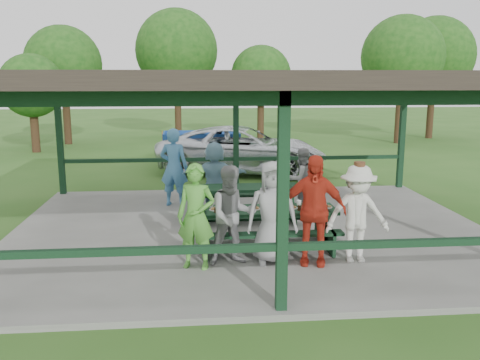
{
  "coord_description": "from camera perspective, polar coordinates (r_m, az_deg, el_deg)",
  "views": [
    {
      "loc": [
        -1.15,
        -10.28,
        3.25
      ],
      "look_at": [
        -0.25,
        -0.3,
        1.22
      ],
      "focal_mm": 38.0,
      "sensor_mm": 36.0,
      "label": 1
    }
  ],
  "objects": [
    {
      "name": "contestant_grey_left",
      "position": [
        8.63,
        -0.85,
        -4.0
      ],
      "size": [
        0.94,
        0.8,
        1.71
      ],
      "primitive_type": "imported",
      "rotation": [
        0.0,
        0.0,
        0.19
      ],
      "color": "gray",
      "rests_on": "concrete_slab"
    },
    {
      "name": "spectator_grey",
      "position": [
        12.31,
        6.88,
        0.11
      ],
      "size": [
        0.89,
        0.79,
        1.5
      ],
      "primitive_type": "imported",
      "rotation": [
        0.0,
        0.0,
        3.51
      ],
      "color": "gray",
      "rests_on": "concrete_slab"
    },
    {
      "name": "pavilion_structure",
      "position": [
        10.35,
        1.28,
        10.97
      ],
      "size": [
        10.6,
        8.6,
        3.24
      ],
      "color": "black",
      "rests_on": "concrete_slab"
    },
    {
      "name": "ground",
      "position": [
        10.85,
        1.2,
        -6.02
      ],
      "size": [
        90.0,
        90.0,
        0.0
      ],
      "primitive_type": "plane",
      "color": "#2B591B",
      "rests_on": "ground"
    },
    {
      "name": "pickup_truck",
      "position": [
        17.58,
        0.26,
        3.43
      ],
      "size": [
        6.25,
        3.99,
        1.6
      ],
      "primitive_type": "imported",
      "rotation": [
        0.0,
        0.0,
        1.32
      ],
      "color": "silver",
      "rests_on": "ground"
    },
    {
      "name": "tree_far_left",
      "position": [
        26.56,
        -19.22,
        12.18
      ],
      "size": [
        3.67,
        3.67,
        5.74
      ],
      "color": "#342515",
      "rests_on": "ground"
    },
    {
      "name": "contestant_red",
      "position": [
        8.7,
        8.21,
        -3.36
      ],
      "size": [
        1.19,
        0.72,
        1.9
      ],
      "primitive_type": "imported",
      "rotation": [
        0.0,
        0.0,
        -0.25
      ],
      "color": "red",
      "rests_on": "concrete_slab"
    },
    {
      "name": "contestant_grey_mid",
      "position": [
        8.71,
        3.63,
        -3.66
      ],
      "size": [
        0.9,
        0.61,
        1.78
      ],
      "primitive_type": "imported",
      "rotation": [
        0.0,
        0.0,
        -0.05
      ],
      "color": "#9B9B9D",
      "rests_on": "concrete_slab"
    },
    {
      "name": "tree_edge_left",
      "position": [
        24.1,
        -22.38,
        9.73
      ],
      "size": [
        2.74,
        2.74,
        4.28
      ],
      "color": "#342515",
      "rests_on": "ground"
    },
    {
      "name": "table_setting",
      "position": [
        9.52,
        3.08,
        -2.98
      ],
      "size": [
        2.32,
        0.45,
        0.1
      ],
      "color": "white",
      "rests_on": "picnic_table_near"
    },
    {
      "name": "contestant_white_fedora",
      "position": [
        8.96,
        13.03,
        -3.71
      ],
      "size": [
        1.11,
        0.66,
        1.76
      ],
      "rotation": [
        0.0,
        0.0,
        -0.02
      ],
      "color": "white",
      "rests_on": "concrete_slab"
    },
    {
      "name": "farm_trailer",
      "position": [
        19.24,
        -4.33,
        3.67
      ],
      "size": [
        3.84,
        1.75,
        1.34
      ],
      "rotation": [
        0.0,
        0.0,
        0.02
      ],
      "color": "navy",
      "rests_on": "ground"
    },
    {
      "name": "spectator_lblue",
      "position": [
        12.14,
        -2.86,
        0.43
      ],
      "size": [
        1.57,
        0.53,
        1.68
      ],
      "primitive_type": "imported",
      "rotation": [
        0.0,
        0.0,
        3.12
      ],
      "color": "#7CABC0",
      "rests_on": "concrete_slab"
    },
    {
      "name": "contestant_green",
      "position": [
        8.47,
        -4.96,
        -4.11
      ],
      "size": [
        0.75,
        0.6,
        1.78
      ],
      "primitive_type": "imported",
      "rotation": [
        0.0,
        0.0,
        -0.3
      ],
      "color": "#54A839",
      "rests_on": "concrete_slab"
    },
    {
      "name": "tree_mid",
      "position": [
        27.16,
        2.37,
        11.59
      ],
      "size": [
        3.15,
        3.15,
        4.93
      ],
      "color": "#342515",
      "rests_on": "ground"
    },
    {
      "name": "picnic_table_far",
      "position": [
        11.46,
        0.56,
        -2.11
      ],
      "size": [
        2.43,
        1.39,
        0.75
      ],
      "color": "black",
      "rests_on": "concrete_slab"
    },
    {
      "name": "tree_far_right",
      "position": [
        29.56,
        21.01,
        12.86
      ],
      "size": [
        4.12,
        4.12,
        6.44
      ],
      "color": "#342515",
      "rests_on": "ground"
    },
    {
      "name": "tree_left",
      "position": [
        28.33,
        -7.14,
        14.21
      ],
      "size": [
        4.4,
        4.4,
        6.88
      ],
      "color": "#342515",
      "rests_on": "ground"
    },
    {
      "name": "spectator_blue",
      "position": [
        12.68,
        -7.43,
        1.44
      ],
      "size": [
        0.81,
        0.64,
        1.94
      ],
      "primitive_type": "imported",
      "rotation": [
        0.0,
        0.0,
        2.86
      ],
      "color": "#4684B7",
      "rests_on": "concrete_slab"
    },
    {
      "name": "concrete_slab",
      "position": [
        10.83,
        1.21,
        -5.76
      ],
      "size": [
        10.0,
        8.0,
        0.1
      ],
      "primitive_type": "cube",
      "color": "slate",
      "rests_on": "ground"
    },
    {
      "name": "tree_right",
      "position": [
        26.76,
        17.78,
        13.03
      ],
      "size": [
        4.01,
        4.01,
        6.26
      ],
      "color": "#342515",
      "rests_on": "ground"
    },
    {
      "name": "picnic_table_near",
      "position": [
        9.56,
        2.89,
        -4.84
      ],
      "size": [
        2.64,
        1.39,
        0.75
      ],
      "color": "black",
      "rests_on": "concrete_slab"
    }
  ]
}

